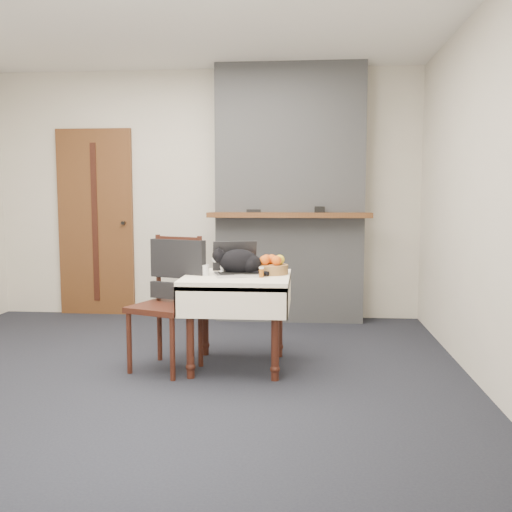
# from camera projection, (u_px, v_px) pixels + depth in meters

# --- Properties ---
(ground) EXTENTS (4.50, 4.50, 0.00)m
(ground) POSITION_uv_depth(u_px,v_px,m) (160.00, 371.00, 4.21)
(ground) COLOR black
(ground) RESTS_ON ground
(room_shell) EXTENTS (4.52, 4.01, 2.61)m
(room_shell) POSITION_uv_depth(u_px,v_px,m) (171.00, 135.00, 4.48)
(room_shell) COLOR beige
(room_shell) RESTS_ON ground
(door) EXTENTS (0.82, 0.10, 2.00)m
(door) POSITION_uv_depth(u_px,v_px,m) (96.00, 223.00, 6.16)
(door) COLOR brown
(door) RESTS_ON ground
(chimney) EXTENTS (1.62, 0.48, 2.60)m
(chimney) POSITION_uv_depth(u_px,v_px,m) (290.00, 195.00, 5.83)
(chimney) COLOR gray
(chimney) RESTS_ON ground
(side_table) EXTENTS (0.78, 0.78, 0.70)m
(side_table) POSITION_uv_depth(u_px,v_px,m) (237.00, 290.00, 4.26)
(side_table) COLOR #3B1810
(side_table) RESTS_ON ground
(laptop) EXTENTS (0.40, 0.36, 0.25)m
(laptop) POSITION_uv_depth(u_px,v_px,m) (236.00, 267.00, 4.27)
(laptop) COLOR #B7B7BC
(laptop) RESTS_ON side_table
(cat) EXTENTS (0.44, 0.21, 0.22)m
(cat) POSITION_uv_depth(u_px,v_px,m) (240.00, 262.00, 4.27)
(cat) COLOR black
(cat) RESTS_ON side_table
(cream_jar) EXTENTS (0.07, 0.07, 0.08)m
(cream_jar) POSITION_uv_depth(u_px,v_px,m) (205.00, 270.00, 4.24)
(cream_jar) COLOR white
(cream_jar) RESTS_ON side_table
(pill_bottle) EXTENTS (0.04, 0.04, 0.08)m
(pill_bottle) POSITION_uv_depth(u_px,v_px,m) (261.00, 272.00, 4.13)
(pill_bottle) COLOR #984E12
(pill_bottle) RESTS_ON side_table
(fruit_basket) EXTENTS (0.25, 0.25, 0.14)m
(fruit_basket) POSITION_uv_depth(u_px,v_px,m) (272.00, 266.00, 4.31)
(fruit_basket) COLOR #A17C41
(fruit_basket) RESTS_ON side_table
(desk_clutter) EXTENTS (0.13, 0.09, 0.01)m
(desk_clutter) POSITION_uv_depth(u_px,v_px,m) (262.00, 273.00, 4.32)
(desk_clutter) COLOR black
(desk_clutter) RESTS_ON side_table
(chair) EXTENTS (0.57, 0.57, 0.99)m
(chair) POSITION_uv_depth(u_px,v_px,m) (172.00, 284.00, 4.27)
(chair) COLOR #3B1810
(chair) RESTS_ON ground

